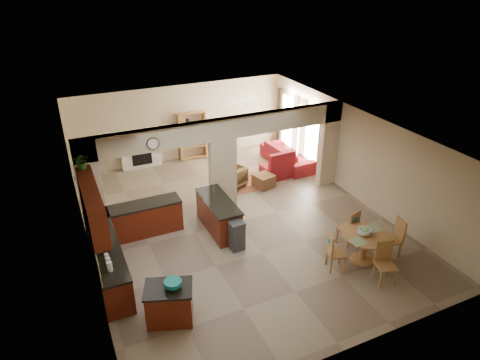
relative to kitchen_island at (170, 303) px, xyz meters
name	(u,v)px	position (x,y,z in m)	size (l,w,h in m)	color
floor	(237,222)	(2.79, 2.82, -0.42)	(10.00, 10.00, 0.00)	#7F7158
ceiling	(237,130)	(2.79, 2.82, 2.38)	(10.00, 10.00, 0.00)	white
wall_back	(181,123)	(2.79, 7.82, 0.98)	(8.00, 8.00, 0.00)	tan
wall_front	(353,294)	(2.79, -2.18, 0.98)	(8.00, 8.00, 0.00)	tan
wall_left	(83,210)	(-1.21, 2.82, 0.98)	(10.00, 10.00, 0.00)	tan
wall_right	(356,154)	(6.79, 2.82, 0.98)	(10.00, 10.00, 0.00)	tan
partition_left_pier	(91,190)	(-0.91, 3.82, 0.98)	(0.60, 0.25, 2.80)	tan
partition_center_pier	(223,174)	(2.79, 3.82, 0.68)	(0.80, 0.25, 2.20)	tan
partition_right_pier	(328,144)	(6.49, 3.82, 0.98)	(0.60, 0.25, 2.80)	tan
partition_header	(222,129)	(2.79, 3.82, 2.08)	(8.00, 0.25, 0.60)	tan
kitchen_counter	(122,241)	(-0.47, 2.57, 0.04)	(2.52, 3.29, 1.48)	#3F1607
upper_cabinets	(92,205)	(-1.03, 2.02, 1.50)	(0.35, 2.40, 0.90)	#3F1607
peninsula	(219,215)	(2.19, 2.71, 0.03)	(0.70, 1.85, 0.91)	#3F1607
wall_clock	(153,144)	(0.79, 3.67, 2.03)	(0.34, 0.34, 0.03)	#50381A
rug	(244,183)	(3.99, 4.92, -0.42)	(1.60, 1.30, 0.01)	brown
fireplace	(141,151)	(1.19, 7.66, 0.19)	(1.60, 0.35, 1.20)	beige
shelving_unit	(192,136)	(3.14, 7.64, 0.48)	(1.00, 0.32, 1.80)	#A57939
window_a	(313,136)	(6.76, 5.12, 0.78)	(0.02, 0.90, 1.90)	white
window_b	(288,121)	(6.76, 6.82, 0.78)	(0.02, 0.90, 1.90)	white
glazed_door	(300,132)	(6.76, 5.97, 0.63)	(0.02, 0.70, 2.10)	white
drape_a_left	(321,142)	(6.72, 4.52, 0.78)	(0.10, 0.28, 2.30)	#3B1C17
drape_a_right	(303,131)	(6.72, 5.72, 0.78)	(0.10, 0.28, 2.30)	#3B1C17
drape_b_left	(295,126)	(6.72, 6.22, 0.78)	(0.10, 0.28, 2.30)	#3B1C17
drape_b_right	(280,117)	(6.72, 7.42, 0.78)	(0.10, 0.28, 2.30)	#3B1C17
ceiling_fan	(241,101)	(4.29, 5.82, 2.14)	(1.00, 1.00, 0.10)	white
kitchen_island	(170,303)	(0.00, 0.00, 0.00)	(1.14, 0.97, 0.84)	#3F1607
teal_bowl	(173,284)	(0.10, -0.04, 0.50)	(0.36, 0.36, 0.17)	#127F81
trash_can	(237,237)	(2.26, 1.66, -0.05)	(0.35, 0.30, 0.74)	#302F32
dining_table	(364,244)	(4.89, -0.09, 0.09)	(1.14, 1.14, 0.77)	#A57939
fruit_bowl	(364,231)	(4.85, -0.06, 0.44)	(0.32, 0.32, 0.17)	#61B326
sofa	(287,156)	(6.09, 5.65, -0.07)	(0.94, 2.41, 0.70)	maroon
chaise	(277,171)	(5.28, 4.98, -0.22)	(0.99, 0.81, 0.40)	maroon
armchair	(233,177)	(3.59, 4.93, -0.08)	(0.73, 0.75, 0.69)	maroon
ottoman	(264,181)	(4.50, 4.46, -0.21)	(0.58, 0.58, 0.42)	maroon
plant	(82,161)	(-1.03, 3.02, 2.15)	(0.36, 0.31, 0.40)	#1F5115
chair_north	(350,226)	(5.01, 0.63, 0.13)	(0.53, 0.53, 1.02)	#A57939
chair_east	(395,236)	(5.75, -0.20, 0.13)	(0.49, 0.49, 1.02)	#A57939
chair_south	(385,260)	(4.85, -0.85, 0.13)	(0.51, 0.51, 1.02)	#A57939
chair_west	(333,250)	(4.01, -0.03, 0.13)	(0.53, 0.53, 1.02)	#A57939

